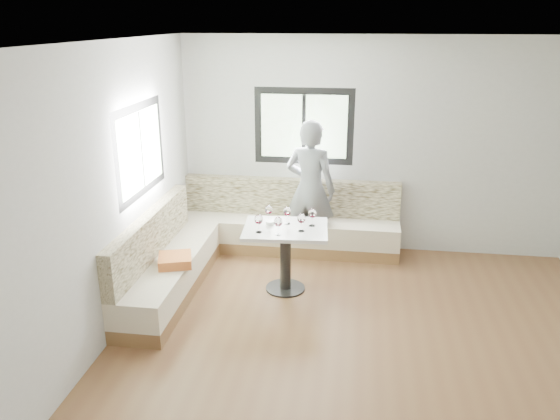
% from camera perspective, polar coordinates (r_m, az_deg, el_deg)
% --- Properties ---
extents(room, '(5.01, 5.01, 2.81)m').
position_cam_1_polar(room, '(4.87, 9.16, 0.37)').
color(room, brown).
rests_on(room, ground).
extents(banquette, '(2.90, 2.80, 0.95)m').
position_cam_1_polar(banquette, '(6.85, -4.13, -3.39)').
color(banquette, brown).
rests_on(banquette, ground).
extents(table, '(0.98, 0.79, 0.77)m').
position_cam_1_polar(table, '(6.18, 0.58, -3.50)').
color(table, black).
rests_on(table, ground).
extents(person, '(0.75, 0.60, 1.81)m').
position_cam_1_polar(person, '(7.02, 3.19, 2.18)').
color(person, slate).
rests_on(person, ground).
extents(olive_ramekin, '(0.10, 0.10, 0.04)m').
position_cam_1_polar(olive_ramekin, '(6.19, -1.05, -1.32)').
color(olive_ramekin, white).
rests_on(olive_ramekin, table).
extents(wine_glass_a, '(0.09, 0.09, 0.21)m').
position_cam_1_polar(wine_glass_a, '(5.92, -2.25, -1.05)').
color(wine_glass_a, white).
rests_on(wine_glass_a, table).
extents(wine_glass_b, '(0.09, 0.09, 0.21)m').
position_cam_1_polar(wine_glass_b, '(5.85, -0.19, -1.29)').
color(wine_glass_b, white).
rests_on(wine_glass_b, table).
extents(wine_glass_c, '(0.09, 0.09, 0.21)m').
position_cam_1_polar(wine_glass_c, '(5.95, 2.25, -0.95)').
color(wine_glass_c, white).
rests_on(wine_glass_c, table).
extents(wine_glass_d, '(0.09, 0.09, 0.21)m').
position_cam_1_polar(wine_glass_d, '(6.17, 0.76, -0.20)').
color(wine_glass_d, white).
rests_on(wine_glass_d, table).
extents(wine_glass_e, '(0.09, 0.09, 0.21)m').
position_cam_1_polar(wine_glass_e, '(6.11, 3.40, -0.41)').
color(wine_glass_e, white).
rests_on(wine_glass_e, table).
extents(wine_glass_f, '(0.09, 0.09, 0.21)m').
position_cam_1_polar(wine_glass_f, '(6.22, -1.18, -0.03)').
color(wine_glass_f, white).
rests_on(wine_glass_f, table).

